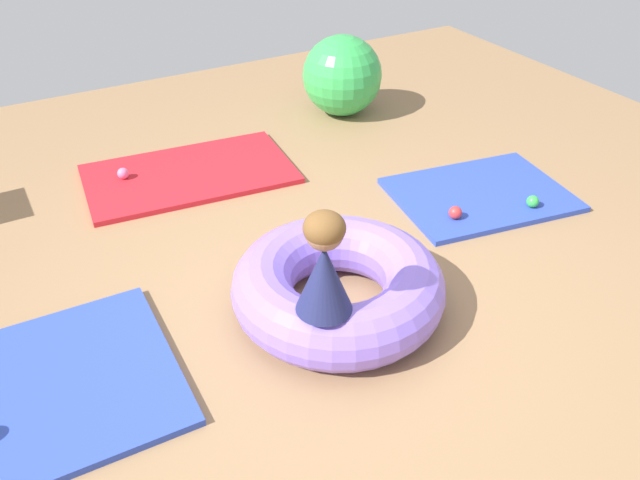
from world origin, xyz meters
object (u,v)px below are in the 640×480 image
(inflatable_cushion, at_px, (338,286))
(child_in_navy, at_px, (324,264))
(play_ball_pink, at_px, (123,173))
(play_ball_red, at_px, (455,213))
(play_ball_green, at_px, (533,201))
(exercise_ball_large, at_px, (342,76))

(inflatable_cushion, xyz_separation_m, child_in_navy, (-0.26, -0.29, 0.43))
(inflatable_cushion, xyz_separation_m, play_ball_pink, (-0.64, 2.00, -0.09))
(play_ball_pink, height_order, play_ball_red, play_ball_red)
(play_ball_pink, bearing_deg, play_ball_red, -42.52)
(play_ball_pink, bearing_deg, play_ball_green, -37.27)
(inflatable_cushion, distance_m, play_ball_green, 1.70)
(inflatable_cushion, height_order, exercise_ball_large, exercise_ball_large)
(play_ball_pink, relative_size, play_ball_red, 0.94)
(inflatable_cushion, relative_size, play_ball_red, 13.18)
(inflatable_cushion, relative_size, exercise_ball_large, 1.67)
(play_ball_red, bearing_deg, exercise_ball_large, 81.58)
(child_in_navy, distance_m, play_ball_red, 1.62)
(inflatable_cushion, distance_m, exercise_ball_large, 2.72)
(child_in_navy, relative_size, play_ball_red, 6.09)
(play_ball_green, height_order, exercise_ball_large, exercise_ball_large)
(child_in_navy, xyz_separation_m, play_ball_pink, (-0.38, 2.29, -0.51))
(inflatable_cushion, distance_m, child_in_navy, 0.58)
(child_in_navy, xyz_separation_m, exercise_ball_large, (1.67, 2.61, -0.25))
(inflatable_cushion, relative_size, play_ball_green, 13.78)
(play_ball_pink, height_order, play_ball_green, play_ball_green)
(inflatable_cushion, height_order, play_ball_red, inflatable_cushion)
(inflatable_cushion, bearing_deg, play_ball_green, 8.04)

